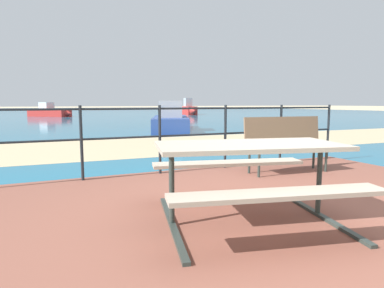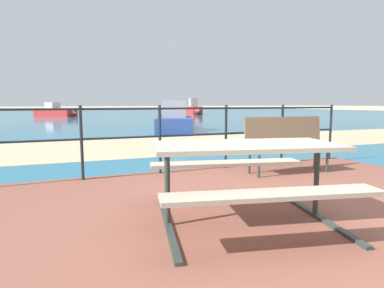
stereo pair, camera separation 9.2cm
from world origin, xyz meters
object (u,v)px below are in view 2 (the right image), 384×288
at_px(park_bench, 286,139).
at_px(boat_mid, 174,121).
at_px(boat_near, 56,112).
at_px(boat_far, 194,109).
at_px(picnic_table, 245,162).

bearing_deg(park_bench, boat_mid, 86.16).
relative_size(park_bench, boat_near, 0.39).
bearing_deg(boat_mid, boat_near, 34.57).
bearing_deg(boat_mid, boat_far, -5.41).
distance_m(boat_near, boat_far, 12.96).
relative_size(picnic_table, boat_mid, 0.41).
relative_size(park_bench, boat_mid, 0.29).
xyz_separation_m(park_bench, boat_mid, (1.34, 9.13, -0.17)).
bearing_deg(picnic_table, boat_near, 105.73).
relative_size(picnic_table, park_bench, 1.40).
xyz_separation_m(picnic_table, park_bench, (1.82, 1.68, -0.04)).
distance_m(picnic_table, boat_near, 28.78).
distance_m(picnic_table, boat_far, 30.50).
height_order(picnic_table, park_bench, park_bench).
height_order(picnic_table, boat_far, boat_far).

